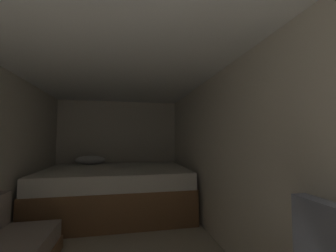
% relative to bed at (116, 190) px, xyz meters
% --- Properties ---
extents(wall_back, '(2.66, 0.05, 2.13)m').
position_rel_bed_xyz_m(wall_back, '(0.01, 0.95, 0.67)').
color(wall_back, beige).
rests_on(wall_back, ground).
extents(wall_right, '(0.05, 5.06, 2.13)m').
position_rel_bed_xyz_m(wall_right, '(1.31, -1.61, 0.67)').
color(wall_right, beige).
rests_on(wall_right, ground).
extents(ceiling_slab, '(2.66, 5.06, 0.05)m').
position_rel_bed_xyz_m(ceiling_slab, '(0.01, -1.61, 1.76)').
color(ceiling_slab, white).
rests_on(ceiling_slab, wall_left).
extents(bed, '(2.44, 1.75, 0.95)m').
position_rel_bed_xyz_m(bed, '(0.00, 0.00, 0.00)').
color(bed, brown).
rests_on(bed, ground).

